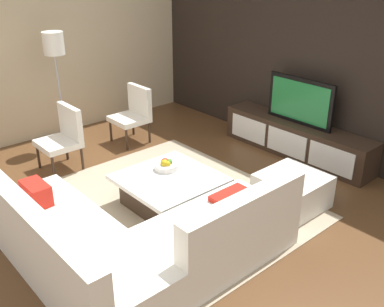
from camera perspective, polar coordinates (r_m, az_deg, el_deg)
The scene contains 13 objects.
ground_plane at distance 5.18m, azimuth -3.04°, elevation -7.51°, with size 14.00×14.00×0.00m, color brown.
feature_wall_back at distance 6.55m, azimuth 15.86°, elevation 11.82°, with size 6.40×0.12×2.80m, color black.
side_wall_left at distance 7.39m, azimuth -18.13°, elevation 12.92°, with size 0.12×5.20×2.80m, color #C6B28E.
area_rug at distance 5.24m, azimuth -3.73°, elevation -7.02°, with size 3.03×2.80×0.01m, color tan.
media_console at distance 6.64m, azimuth 13.27°, elevation 1.83°, with size 2.37×0.47×0.50m.
television at distance 6.45m, azimuth 13.77°, elevation 6.58°, with size 1.06×0.06×0.66m.
sectional_couch at distance 4.26m, azimuth -8.13°, elevation -11.07°, with size 2.32×2.34×0.81m.
coffee_table at distance 5.19m, azimuth -2.92°, elevation -4.80°, with size 1.06×1.05×0.38m.
accent_chair_near at distance 6.24m, azimuth -16.21°, elevation 2.39°, with size 0.54×0.50×0.87m.
floor_lamp at distance 6.77m, azimuth -17.32°, elevation 12.40°, with size 0.30×0.30×1.72m.
ottoman at distance 5.32m, azimuth 12.79°, elevation -4.72°, with size 0.70×0.70×0.40m, color white.
fruit_bowl at distance 5.26m, azimuth -3.36°, elevation -1.54°, with size 0.28×0.28×0.14m.
accent_chair_far at distance 6.95m, azimuth -7.50°, elevation 5.45°, with size 0.53×0.50×0.87m.
Camera 1 is at (3.46, -2.69, 2.75)m, focal length 41.36 mm.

